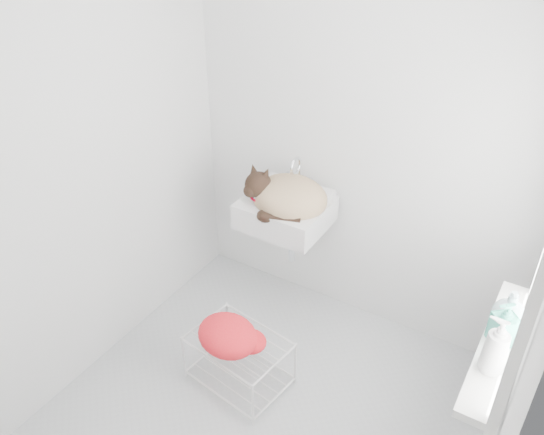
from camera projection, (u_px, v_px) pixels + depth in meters
The scene contains 13 objects.
floor at pixel (273, 406), 3.07m from camera, with size 2.20×2.00×0.02m, color #AEB1B4.
back_wall at pixel (364, 138), 3.12m from camera, with size 2.20×0.02×2.50m, color silver.
right_wall at pixel (541, 308), 1.92m from camera, with size 0.02×2.00×2.50m, color silver.
left_wall at pixel (94, 160), 2.88m from camera, with size 0.02×2.00×2.50m, color silver.
windowsill at pixel (500, 347), 2.33m from camera, with size 0.16×0.88×0.04m, color white.
sink at pixel (286, 201), 3.30m from camera, with size 0.51×0.44×0.20m, color white.
faucet at pixel (301, 169), 3.36m from camera, with size 0.18×0.13×0.18m, color silver, non-canonical shape.
cat at pixel (286, 197), 3.26m from camera, with size 0.49×0.40×0.30m.
wire_rack at pixel (239, 361), 3.15m from camera, with size 0.53×0.37×0.32m, color silver.
towel at pixel (228, 341), 3.01m from camera, with size 0.36×0.26×0.15m, color red.
bottle_a at pixel (489, 370), 2.20m from camera, with size 0.09×0.09×0.22m, color silver.
bottle_b at pixel (499, 341), 2.33m from camera, with size 0.09×0.10×0.21m, color teal.
bottle_c at pixel (505, 325), 2.41m from camera, with size 0.15×0.15×0.19m, color #ACC7CF.
Camera 1 is at (1.04, -1.72, 2.55)m, focal length 36.17 mm.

